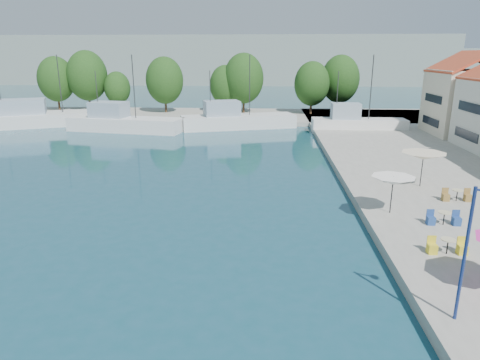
# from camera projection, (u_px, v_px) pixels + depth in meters

# --- Properties ---
(quay_far) EXTENTS (90.00, 16.00, 0.60)m
(quay_far) POSITION_uv_depth(u_px,v_px,m) (217.00, 116.00, 68.88)
(quay_far) COLOR gray
(quay_far) RESTS_ON ground
(hill_west) EXTENTS (180.00, 40.00, 16.00)m
(hill_west) POSITION_uv_depth(u_px,v_px,m) (187.00, 60.00, 157.14)
(hill_west) COLOR gray
(hill_west) RESTS_ON ground
(hill_east) EXTENTS (140.00, 40.00, 12.00)m
(hill_east) POSITION_uv_depth(u_px,v_px,m) (368.00, 65.00, 172.49)
(hill_east) COLOR gray
(hill_east) RESTS_ON ground
(building_06) EXTENTS (9.00, 8.80, 10.20)m
(building_06) POSITION_uv_depth(u_px,v_px,m) (472.00, 93.00, 50.10)
(building_06) COLOR beige
(building_06) RESTS_ON quay_right
(trawler_01) EXTENTS (22.43, 14.44, 10.20)m
(trawler_01) POSITION_uv_depth(u_px,v_px,m) (43.00, 118.00, 61.15)
(trawler_01) COLOR silver
(trawler_01) RESTS_ON ground
(trawler_02) EXTENTS (15.78, 6.49, 10.20)m
(trawler_02) POSITION_uv_depth(u_px,v_px,m) (123.00, 123.00, 56.71)
(trawler_02) COLOR silver
(trawler_02) RESTS_ON ground
(trawler_03) EXTENTS (16.09, 8.50, 10.20)m
(trawler_03) POSITION_uv_depth(u_px,v_px,m) (236.00, 120.00, 58.89)
(trawler_03) COLOR silver
(trawler_03) RESTS_ON ground
(trawler_04) EXTENTS (11.98, 3.14, 10.20)m
(trawler_04) POSITION_uv_depth(u_px,v_px,m) (356.00, 124.00, 55.55)
(trawler_04) COLOR silver
(trawler_04) RESTS_ON ground
(tree_01) EXTENTS (6.08, 6.08, 9.00)m
(tree_01) POSITION_uv_depth(u_px,v_px,m) (56.00, 79.00, 72.66)
(tree_01) COLOR #3F2B19
(tree_01) RESTS_ON quay_far
(tree_02) EXTENTS (6.74, 6.74, 9.98)m
(tree_02) POSITION_uv_depth(u_px,v_px,m) (87.00, 76.00, 72.59)
(tree_02) COLOR #3F2B19
(tree_02) RESTS_ON quay_far
(tree_03) EXTENTS (4.40, 4.40, 6.51)m
(tree_03) POSITION_uv_depth(u_px,v_px,m) (117.00, 88.00, 72.87)
(tree_03) COLOR #3F2B19
(tree_03) RESTS_ON quay_far
(tree_04) EXTENTS (6.05, 6.05, 8.96)m
(tree_04) POSITION_uv_depth(u_px,v_px,m) (165.00, 80.00, 69.47)
(tree_04) COLOR #3F2B19
(tree_04) RESTS_ON quay_far
(tree_05) EXTENTS (5.16, 5.16, 7.64)m
(tree_05) POSITION_uv_depth(u_px,v_px,m) (225.00, 85.00, 69.91)
(tree_05) COLOR #3F2B19
(tree_05) RESTS_ON quay_far
(tree_06) EXTENTS (6.44, 6.44, 9.53)m
(tree_06) POSITION_uv_depth(u_px,v_px,m) (244.00, 78.00, 68.98)
(tree_06) COLOR #3F2B19
(tree_06) RESTS_ON quay_far
(tree_07) EXTENTS (5.58, 5.58, 8.26)m
(tree_07) POSITION_uv_depth(u_px,v_px,m) (312.00, 84.00, 67.81)
(tree_07) COLOR #3F2B19
(tree_07) RESTS_ON quay_far
(tree_08) EXTENTS (6.24, 6.24, 9.24)m
(tree_08) POSITION_uv_depth(u_px,v_px,m) (340.00, 79.00, 70.24)
(tree_08) COLOR #3F2B19
(tree_08) RESTS_ON quay_far
(umbrella_white) EXTENTS (2.59, 2.59, 2.28)m
(umbrella_white) POSITION_uv_depth(u_px,v_px,m) (393.00, 181.00, 25.22)
(umbrella_white) COLOR black
(umbrella_white) RESTS_ON quay_right
(umbrella_cream) EXTENTS (3.15, 3.15, 2.50)m
(umbrella_cream) POSITION_uv_depth(u_px,v_px,m) (423.00, 156.00, 30.39)
(umbrella_cream) COLOR black
(umbrella_cream) RESTS_ON quay_right
(cafe_table_01) EXTENTS (1.82, 0.70, 0.76)m
(cafe_table_01) POSITION_uv_depth(u_px,v_px,m) (447.00, 248.00, 20.40)
(cafe_table_01) COLOR black
(cafe_table_01) RESTS_ON quay_right
(cafe_table_02) EXTENTS (1.82, 0.70, 0.76)m
(cafe_table_02) POSITION_uv_depth(u_px,v_px,m) (444.00, 220.00, 23.89)
(cafe_table_02) COLOR black
(cafe_table_02) RESTS_ON quay_right
(cafe_table_03) EXTENTS (1.82, 0.70, 0.76)m
(cafe_table_03) POSITION_uv_depth(u_px,v_px,m) (457.00, 197.00, 27.79)
(cafe_table_03) COLOR black
(cafe_table_03) RESTS_ON quay_right
(street_lamp) EXTENTS (0.99, 0.53, 5.03)m
(street_lamp) POSITION_uv_depth(u_px,v_px,m) (480.00, 231.00, 14.33)
(street_lamp) COLOR navy
(street_lamp) RESTS_ON quay_right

